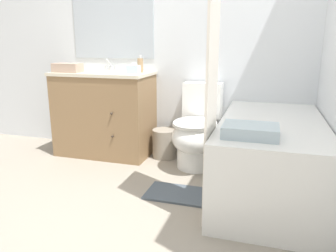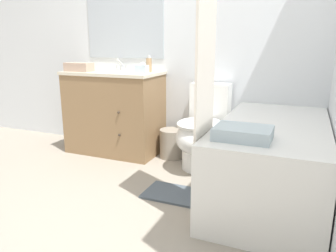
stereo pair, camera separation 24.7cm
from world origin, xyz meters
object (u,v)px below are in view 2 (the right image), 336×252
soap_dispenser (149,65)px  sink_faucet (122,67)px  tissue_box (143,68)px  bath_towel_folded (243,133)px  bath_mat (180,195)px  hand_towel_folded (79,67)px  bathtub (271,160)px  vanity_cabinet (115,111)px  wastebasket (172,143)px  toilet (202,133)px

soap_dispenser → sink_faucet: bearing=162.4°
tissue_box → bath_towel_folded: size_ratio=0.37×
soap_dispenser → bath_mat: size_ratio=0.30×
hand_towel_folded → bath_mat: bearing=-23.9°
bathtub → hand_towel_folded: size_ratio=5.37×
vanity_cabinet → bath_towel_folded: size_ratio=2.91×
sink_faucet → bath_mat: bearing=-41.8°
tissue_box → wastebasket: bearing=7.9°
toilet → soap_dispenser: 0.85m
sink_faucet → tissue_box: size_ratio=1.17×
wastebasket → soap_dispenser: size_ratio=1.73×
soap_dispenser → bath_mat: soap_dispenser is taller
bath_towel_folded → bath_mat: bearing=153.8°
wastebasket → bath_towel_folded: (0.86, -1.00, 0.46)m
wastebasket → bath_towel_folded: 1.39m
sink_faucet → hand_towel_folded: sink_faucet is taller
sink_faucet → wastebasket: bearing=-11.4°
sink_faucet → wastebasket: sink_faucet is taller
wastebasket → tissue_box: (-0.29, -0.04, 0.73)m
bathtub → toilet: bearing=150.6°
bath_towel_folded → bath_mat: (-0.47, 0.23, -0.59)m
bath_mat → sink_faucet: bearing=138.2°
bathtub → soap_dispenser: soap_dispenser is taller
toilet → soap_dispenser: soap_dispenser is taller
vanity_cabinet → toilet: bearing=-6.7°
tissue_box → bath_mat: bearing=-47.4°
bathtub → hand_towel_folded: bearing=170.3°
vanity_cabinet → soap_dispenser: soap_dispenser is taller
toilet → bath_mat: size_ratio=1.37×
soap_dispenser → bathtub: bearing=-23.0°
bath_mat → wastebasket: bearing=116.4°
bath_towel_folded → soap_dispenser: bearing=137.5°
bath_towel_folded → bathtub: bearing=74.8°
toilet → wastebasket: toilet is taller
soap_dispenser → bath_towel_folded: 1.52m
toilet → bath_towel_folded: 1.02m
bathtub → bath_towel_folded: size_ratio=4.44×
bathtub → bath_towel_folded: 0.59m
bath_towel_folded → tissue_box: bearing=140.0°
toilet → bath_mat: bearing=-87.2°
toilet → soap_dispenser: bearing=164.4°
hand_towel_folded → bath_towel_folded: 1.97m
sink_faucet → soap_dispenser: soap_dispenser is taller
sink_faucet → tissue_box: 0.37m
tissue_box → bath_towel_folded: (1.14, -0.96, -0.27)m
sink_faucet → bath_towel_folded: (1.47, -1.12, -0.26)m
wastebasket → toilet: bearing=-24.4°
hand_towel_folded → bath_towel_folded: (1.77, -0.81, -0.27)m
bathtub → vanity_cabinet: bearing=163.6°
toilet → bathtub: (0.64, -0.36, -0.04)m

